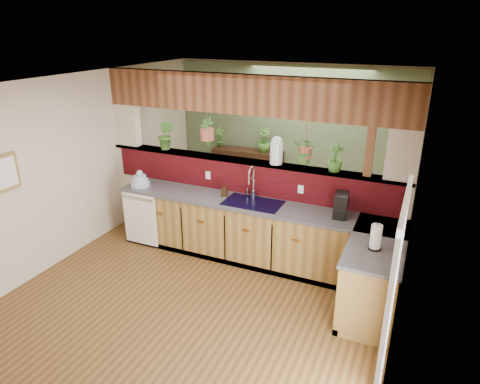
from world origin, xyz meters
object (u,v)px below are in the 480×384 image
at_px(faucet, 252,181).
at_px(shelving_console, 248,172).
at_px(dish_stack, 140,181).
at_px(glass_jar, 276,150).
at_px(paper_towel, 376,238).
at_px(coffee_maker, 341,206).
at_px(soap_dispenser, 224,190).

relative_size(faucet, shelving_console, 0.36).
xyz_separation_m(dish_stack, glass_jar, (2.03, 0.46, 0.61)).
bearing_deg(dish_stack, shelving_console, 71.48).
height_order(paper_towel, shelving_console, paper_towel).
bearing_deg(glass_jar, faucet, -141.02).
bearing_deg(coffee_maker, glass_jar, 156.33).
bearing_deg(glass_jar, coffee_maker, -18.26).
height_order(dish_stack, coffee_maker, coffee_maker).
xyz_separation_m(glass_jar, shelving_console, (-1.24, 1.90, -1.09)).
xyz_separation_m(paper_towel, glass_jar, (-1.54, 1.04, 0.55)).
xyz_separation_m(faucet, dish_stack, (-1.76, -0.24, -0.18)).
xyz_separation_m(faucet, paper_towel, (1.82, -0.82, -0.12)).
xyz_separation_m(dish_stack, shelving_console, (0.79, 2.36, -0.48)).
bearing_deg(soap_dispenser, shelving_console, 104.45).
distance_m(dish_stack, shelving_console, 2.54).
bearing_deg(soap_dispenser, glass_jar, 24.17).
bearing_deg(glass_jar, soap_dispenser, -155.83).
height_order(faucet, shelving_console, faucet).
distance_m(soap_dispenser, glass_jar, 0.95).
bearing_deg(soap_dispenser, dish_stack, -173.27).
relative_size(dish_stack, glass_jar, 0.75).
distance_m(faucet, soap_dispenser, 0.44).
xyz_separation_m(soap_dispenser, coffee_maker, (1.69, -0.03, 0.05)).
bearing_deg(faucet, glass_jar, 38.98).
height_order(coffee_maker, shelving_console, coffee_maker).
xyz_separation_m(soap_dispenser, shelving_console, (-0.57, 2.20, -0.50)).
bearing_deg(paper_towel, glass_jar, 145.91).
relative_size(faucet, coffee_maker, 1.56).
relative_size(soap_dispenser, glass_jar, 0.48).
distance_m(faucet, coffee_maker, 1.30).
bearing_deg(dish_stack, paper_towel, -9.24).
bearing_deg(faucet, shelving_console, 114.51).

